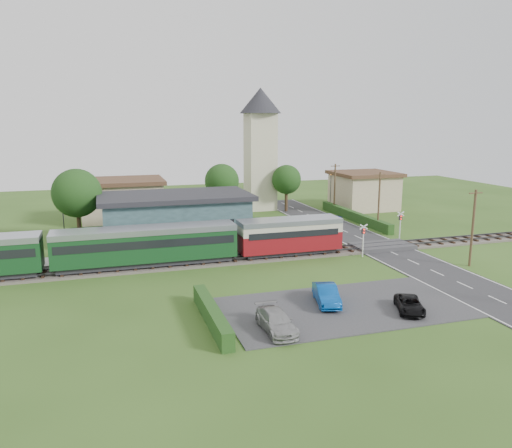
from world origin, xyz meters
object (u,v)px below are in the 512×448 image
object	(u,v)px
house_west	(122,200)
pedestrian_far	(127,249)
car_park_dark	(410,304)
pedestrian_near	(251,238)
train	(109,247)
car_park_blue	(326,294)
station_building	(176,218)
house_east	(364,190)
car_park_silver	(276,321)
equipment_hut	(98,244)
car_on_road	(329,217)
church_tower	(260,140)
crossing_signal_far	(400,222)
crossing_signal_near	(363,235)

from	to	relation	value
house_west	pedestrian_far	distance (m)	20.24
car_park_dark	pedestrian_near	xyz separation A→B (m)	(-5.56, 19.60, 0.60)
train	car_park_blue	bearing A→B (deg)	-41.69
station_building	house_east	xyz separation A→B (m)	(30.00, 13.01, 0.10)
car_park_blue	car_park_silver	world-z (taller)	car_park_blue
equipment_hut	car_on_road	world-z (taller)	equipment_hut
house_west	church_tower	bearing A→B (deg)	8.53
train	church_tower	bearing A→B (deg)	49.66
equipment_hut	car_park_dark	size ratio (longest dim) A/B	0.71
train	pedestrian_near	world-z (taller)	train
station_building	pedestrian_far	size ratio (longest dim) A/B	10.78
house_west	train	bearing A→B (deg)	-95.16
house_west	car_park_silver	size ratio (longest dim) A/B	2.48
house_west	car_park_silver	distance (m)	40.27
crossing_signal_far	house_east	bearing A→B (deg)	71.92
crossing_signal_far	pedestrian_near	distance (m)	16.80
car_park_blue	car_park_silver	size ratio (longest dim) A/B	0.95
equipment_hut	crossing_signal_near	distance (m)	25.04
station_building	house_east	size ratio (longest dim) A/B	1.82
pedestrian_far	house_west	bearing A→B (deg)	10.79
equipment_hut	station_building	world-z (taller)	station_building
car_park_dark	car_park_silver	bearing A→B (deg)	-154.99
crossing_signal_far	car_on_road	size ratio (longest dim) A/B	0.94
crossing_signal_far	church_tower	bearing A→B (deg)	110.02
house_west	car_on_road	world-z (taller)	house_west
house_east	crossing_signal_far	bearing A→B (deg)	-108.08
pedestrian_near	pedestrian_far	distance (m)	12.35
house_east	car_on_road	size ratio (longest dim) A/B	2.54
house_west	crossing_signal_far	world-z (taller)	house_west
equipment_hut	station_building	distance (m)	9.92
house_west	crossing_signal_far	size ratio (longest dim) A/B	3.30
house_east	station_building	bearing A→B (deg)	-156.56
train	crossing_signal_far	bearing A→B (deg)	4.46
car_park_silver	equipment_hut	bearing A→B (deg)	117.60
car_on_road	pedestrian_near	xyz separation A→B (m)	(-13.78, -10.57, 0.54)
train	pedestrian_far	world-z (taller)	train
house_west	pedestrian_far	bearing A→B (deg)	-91.33
house_east	crossing_signal_near	size ratio (longest dim) A/B	2.69
equipment_hut	car_park_blue	size ratio (longest dim) A/B	0.61
station_building	car_park_blue	world-z (taller)	station_building
crossing_signal_far	car_park_dark	distance (m)	21.68
house_east	train	bearing A→B (deg)	-149.32
car_park_blue	station_building	bearing A→B (deg)	122.76
car_park_silver	pedestrian_far	size ratio (longest dim) A/B	2.93
train	crossing_signal_far	distance (m)	30.77
car_park_dark	house_west	bearing A→B (deg)	136.80
church_tower	house_west	size ratio (longest dim) A/B	1.63
car_on_road	crossing_signal_near	bearing A→B (deg)	162.38
station_building	car_park_dark	size ratio (longest dim) A/B	4.44
crossing_signal_far	pedestrian_near	world-z (taller)	crossing_signal_far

